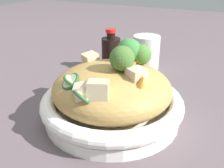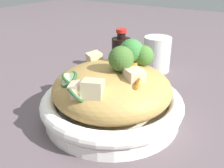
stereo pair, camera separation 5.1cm
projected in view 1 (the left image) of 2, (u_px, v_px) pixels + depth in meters
The scene contains 9 objects.
ground_plane at pixel (112, 117), 0.54m from camera, with size 3.00×3.00×0.00m, color #594C51.
serving_bowl at pixel (112, 106), 0.53m from camera, with size 0.29×0.29×0.05m.
noodle_heap at pixel (112, 88), 0.51m from camera, with size 0.24×0.24×0.09m.
broccoli_florets at pixel (130, 55), 0.51m from camera, with size 0.13×0.09×0.06m.
carrot_coins at pixel (131, 66), 0.51m from camera, with size 0.15×0.10×0.04m.
zucchini_slices at pixel (75, 87), 0.45m from camera, with size 0.08×0.09×0.04m.
chicken_chunks at pixel (103, 77), 0.47m from camera, with size 0.18×0.17×0.04m.
soy_sauce_bottle at pixel (111, 53), 0.77m from camera, with size 0.06×0.06×0.12m.
drinking_glass at pixel (146, 53), 0.78m from camera, with size 0.08×0.08×0.10m.
Camera 1 is at (0.41, 0.20, 0.29)m, focal length 41.40 mm.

